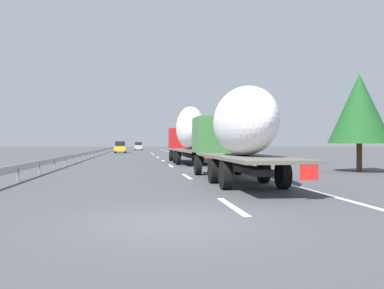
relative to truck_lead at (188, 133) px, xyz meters
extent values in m
plane|color=#424247|center=(14.40, 3.60, -2.59)|extent=(260.00, 260.00, 0.00)
cube|color=white|center=(-23.60, 1.80, -2.59)|extent=(3.20, 0.20, 0.01)
cube|color=white|center=(-13.60, 1.80, -2.59)|extent=(3.20, 0.20, 0.01)
cube|color=white|center=(-3.83, 1.80, -2.59)|extent=(3.20, 0.20, 0.01)
cube|color=white|center=(5.07, 1.80, -2.59)|extent=(3.20, 0.20, 0.01)
cube|color=white|center=(15.18, 1.80, -2.59)|extent=(3.20, 0.20, 0.01)
cube|color=white|center=(27.09, 1.80, -2.59)|extent=(3.20, 0.20, 0.01)
cube|color=white|center=(32.85, 1.80, -2.59)|extent=(3.20, 0.20, 0.01)
cube|color=white|center=(35.20, 1.80, -2.59)|extent=(3.20, 0.20, 0.01)
cube|color=white|center=(61.72, 1.80, -2.59)|extent=(3.20, 0.20, 0.01)
cube|color=white|center=(63.86, 1.80, -2.59)|extent=(3.20, 0.20, 0.01)
cube|color=white|center=(19.40, -1.90, -2.59)|extent=(110.00, 0.20, 0.01)
cube|color=#B21919|center=(4.41, 0.00, -0.44)|extent=(2.40, 2.50, 1.90)
cube|color=black|center=(5.51, 0.00, 0.06)|extent=(0.08, 2.12, 0.80)
cube|color=#262628|center=(1.59, 0.00, -1.92)|extent=(10.39, 0.70, 0.24)
cube|color=#59544C|center=(-1.23, 0.00, -1.45)|extent=(8.89, 2.50, 0.12)
ellipsoid|color=white|center=(-1.06, 0.00, 0.35)|extent=(6.34, 2.20, 3.47)
cube|color=red|center=(-5.65, -0.69, -1.69)|extent=(0.04, 0.56, 0.56)
cylinder|color=black|center=(4.41, 1.10, -2.07)|extent=(1.04, 0.30, 1.04)
cylinder|color=black|center=(4.41, -1.10, -2.07)|extent=(1.04, 0.30, 1.04)
cylinder|color=black|center=(-0.03, 1.10, -2.07)|extent=(1.04, 0.35, 1.04)
cylinder|color=black|center=(-0.03, -1.10, -2.07)|extent=(1.04, 0.35, 1.04)
cylinder|color=black|center=(-2.43, 1.10, -2.07)|extent=(1.04, 0.35, 1.04)
cylinder|color=black|center=(-2.43, -1.10, -2.07)|extent=(1.04, 0.35, 1.04)
cube|color=#387038|center=(-12.69, 0.00, -0.44)|extent=(2.40, 2.50, 1.90)
cube|color=black|center=(-11.59, 0.00, 0.06)|extent=(0.08, 2.12, 0.80)
cube|color=#262628|center=(-15.56, 0.00, -1.92)|extent=(10.57, 0.70, 0.24)
cube|color=#59544C|center=(-18.43, 0.00, -1.45)|extent=(9.08, 2.50, 0.12)
ellipsoid|color=white|center=(-17.97, 0.00, 0.02)|extent=(6.39, 2.20, 2.82)
cube|color=red|center=(-22.94, -0.69, -1.69)|extent=(0.04, 0.56, 0.56)
cylinder|color=black|center=(-12.69, 1.10, -2.07)|extent=(1.04, 0.30, 1.04)
cylinder|color=black|center=(-12.69, -1.10, -2.07)|extent=(1.04, 0.30, 1.04)
cylinder|color=black|center=(-17.23, 1.10, -2.07)|extent=(1.04, 0.35, 1.04)
cylinder|color=black|center=(-17.23, -1.10, -2.07)|extent=(1.04, 0.35, 1.04)
cylinder|color=black|center=(-19.63, 1.10, -2.07)|extent=(1.04, 0.35, 1.04)
cylinder|color=black|center=(-19.63, -1.10, -2.07)|extent=(1.04, 0.35, 1.04)
cube|color=#ADB2B7|center=(61.78, 3.82, -1.85)|extent=(4.44, 1.75, 0.84)
cube|color=black|center=(61.44, 3.82, -1.08)|extent=(2.44, 1.54, 0.70)
cylinder|color=black|center=(63.15, 4.60, -2.27)|extent=(0.64, 0.22, 0.64)
cylinder|color=black|center=(63.15, 3.05, -2.27)|extent=(0.64, 0.22, 0.64)
cylinder|color=black|center=(60.40, 4.60, -2.27)|extent=(0.64, 0.22, 0.64)
cylinder|color=black|center=(60.40, 3.05, -2.27)|extent=(0.64, 0.22, 0.64)
cube|color=gold|center=(36.46, 7.00, -1.85)|extent=(4.29, 1.84, 0.84)
cube|color=black|center=(36.14, 7.00, -1.04)|extent=(2.36, 1.62, 0.79)
cylinder|color=black|center=(37.79, 7.82, -2.27)|extent=(0.64, 0.22, 0.64)
cylinder|color=black|center=(37.79, 6.18, -2.27)|extent=(0.64, 0.22, 0.64)
cylinder|color=black|center=(35.13, 7.82, -2.27)|extent=(0.64, 0.22, 0.64)
cylinder|color=black|center=(35.13, 6.18, -2.27)|extent=(0.64, 0.22, 0.64)
cylinder|color=gray|center=(18.17, -3.10, -1.48)|extent=(0.10, 0.10, 2.22)
cube|color=#2D569E|center=(18.17, -3.10, -0.02)|extent=(0.06, 0.90, 0.70)
cylinder|color=#472D19|center=(55.13, -7.37, -1.76)|extent=(0.31, 0.31, 1.66)
cone|color=#1E5B23|center=(55.13, -7.37, 1.26)|extent=(3.25, 3.25, 4.38)
cylinder|color=#472D19|center=(56.66, -9.25, -1.79)|extent=(0.38, 0.38, 1.59)
cone|color=#194C1E|center=(56.66, -9.25, 1.06)|extent=(3.58, 3.58, 4.11)
cylinder|color=#472D19|center=(18.86, -7.78, -1.86)|extent=(0.34, 0.34, 1.47)
cone|color=#1E5B23|center=(18.86, -7.78, 1.49)|extent=(2.43, 2.43, 5.23)
cylinder|color=#472D19|center=(-11.67, -8.73, -1.75)|extent=(0.32, 0.32, 1.69)
cone|color=#194C1E|center=(-11.67, -8.73, 1.16)|extent=(3.63, 3.63, 4.12)
cylinder|color=#472D19|center=(14.62, -6.42, -1.91)|extent=(0.34, 0.34, 1.36)
cone|color=#286B2D|center=(14.62, -6.42, 0.88)|extent=(2.90, 2.90, 4.22)
cube|color=#9EA0A5|center=(17.40, 9.60, -1.99)|extent=(94.00, 0.06, 0.32)
cube|color=slate|center=(-15.30, 9.60, -2.29)|extent=(0.10, 0.10, 0.60)
cube|color=slate|center=(-11.21, 9.60, -2.29)|extent=(0.10, 0.10, 0.60)
cube|color=slate|center=(-7.12, 9.60, -2.29)|extent=(0.10, 0.10, 0.60)
cube|color=slate|center=(-3.03, 9.60, -2.29)|extent=(0.10, 0.10, 0.60)
cube|color=slate|center=(1.05, 9.60, -2.29)|extent=(0.10, 0.10, 0.60)
cube|color=slate|center=(5.14, 9.60, -2.29)|extent=(0.10, 0.10, 0.60)
cube|color=slate|center=(9.23, 9.60, -2.29)|extent=(0.10, 0.10, 0.60)
cube|color=slate|center=(13.31, 9.60, -2.29)|extent=(0.10, 0.10, 0.60)
cube|color=slate|center=(17.40, 9.60, -2.29)|extent=(0.10, 0.10, 0.60)
cube|color=slate|center=(21.49, 9.60, -2.29)|extent=(0.10, 0.10, 0.60)
cube|color=slate|center=(25.57, 9.60, -2.29)|extent=(0.10, 0.10, 0.60)
cube|color=slate|center=(29.66, 9.60, -2.29)|extent=(0.10, 0.10, 0.60)
cube|color=slate|center=(33.75, 9.60, -2.29)|extent=(0.10, 0.10, 0.60)
cube|color=slate|center=(37.84, 9.60, -2.29)|extent=(0.10, 0.10, 0.60)
cube|color=slate|center=(41.92, 9.60, -2.29)|extent=(0.10, 0.10, 0.60)
cube|color=slate|center=(46.01, 9.60, -2.29)|extent=(0.10, 0.10, 0.60)
cube|color=slate|center=(50.10, 9.60, -2.29)|extent=(0.10, 0.10, 0.60)
cube|color=slate|center=(54.18, 9.60, -2.29)|extent=(0.10, 0.10, 0.60)
cube|color=slate|center=(58.27, 9.60, -2.29)|extent=(0.10, 0.10, 0.60)
cube|color=slate|center=(62.36, 9.60, -2.29)|extent=(0.10, 0.10, 0.60)
camera|label=1|loc=(-34.57, 4.39, -0.86)|focal=38.72mm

